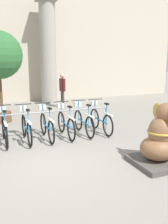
# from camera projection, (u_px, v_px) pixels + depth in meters

# --- Properties ---
(ground_plane) EXTENTS (60.00, 60.00, 0.00)m
(ground_plane) POSITION_uv_depth(u_px,v_px,m) (54.00, 164.00, 5.49)
(ground_plane) COLOR gray
(building_facade) EXTENTS (20.00, 0.20, 6.00)m
(building_facade) POSITION_uv_depth(u_px,v_px,m) (8.00, 44.00, 12.67)
(building_facade) COLOR #BCB29E
(building_facade) RESTS_ON ground_plane
(column_right) EXTENTS (1.00, 1.00, 5.16)m
(column_right) POSITION_uv_depth(u_px,v_px,m) (48.00, 51.00, 12.50)
(column_right) COLOR gray
(column_right) RESTS_ON ground_plane
(bike_rack) EXTENTS (5.21, 0.05, 0.77)m
(bike_rack) POSITION_uv_depth(u_px,v_px,m) (25.00, 118.00, 7.02)
(bike_rack) COLOR gray
(bike_rack) RESTS_ON ground_plane
(bicycle_3) EXTENTS (0.48, 1.62, 0.99)m
(bicycle_3) POSITION_uv_depth(u_px,v_px,m) (4.00, 129.00, 6.78)
(bicycle_3) COLOR black
(bicycle_3) RESTS_ON ground_plane
(bicycle_4) EXTENTS (0.48, 1.62, 0.99)m
(bicycle_4) POSITION_uv_depth(u_px,v_px,m) (26.00, 127.00, 6.94)
(bicycle_4) COLOR black
(bicycle_4) RESTS_ON ground_plane
(bicycle_5) EXTENTS (0.48, 1.62, 0.99)m
(bicycle_5) POSITION_uv_depth(u_px,v_px,m) (47.00, 125.00, 7.14)
(bicycle_5) COLOR black
(bicycle_5) RESTS_ON ground_plane
(bicycle_6) EXTENTS (0.48, 1.62, 0.99)m
(bicycle_6) POSITION_uv_depth(u_px,v_px,m) (66.00, 123.00, 7.37)
(bicycle_6) COLOR black
(bicycle_6) RESTS_ON ground_plane
(bicycle_7) EXTENTS (0.48, 1.62, 0.99)m
(bicycle_7) POSITION_uv_depth(u_px,v_px,m) (83.00, 121.00, 7.61)
(bicycle_7) COLOR black
(bicycle_7) RESTS_ON ground_plane
(bicycle_8) EXTENTS (0.48, 1.62, 0.99)m
(bicycle_8) POSITION_uv_depth(u_px,v_px,m) (100.00, 119.00, 7.82)
(bicycle_8) COLOR black
(bicycle_8) RESTS_ON ground_plane
(elephant_statue) EXTENTS (1.06, 1.06, 1.60)m
(elephant_statue) POSITION_uv_depth(u_px,v_px,m) (160.00, 140.00, 5.37)
(elephant_statue) COLOR #4C4742
(elephant_statue) RESTS_ON ground_plane
(person_pedestrian) EXTENTS (0.21, 0.47, 1.60)m
(person_pedestrian) POSITION_uv_depth(u_px,v_px,m) (62.00, 87.00, 11.60)
(person_pedestrian) COLOR #383342
(person_pedestrian) RESTS_ON ground_plane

